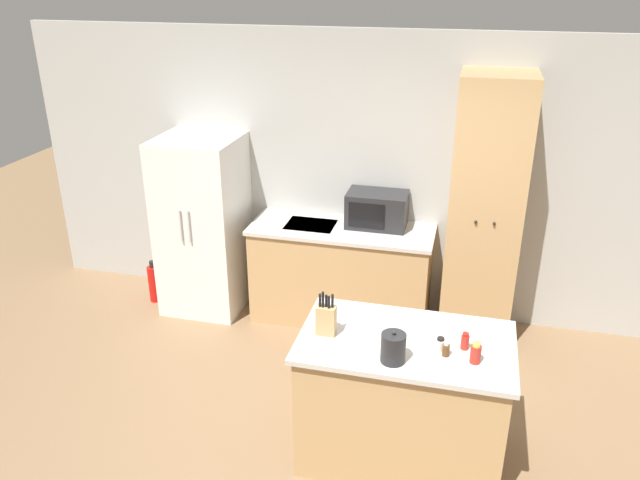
# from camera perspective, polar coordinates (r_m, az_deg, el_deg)

# --- Properties ---
(ground_plane) EXTENTS (14.00, 14.00, 0.00)m
(ground_plane) POSITION_cam_1_polar(r_m,az_deg,el_deg) (4.36, 2.72, -21.01)
(ground_plane) COLOR #846647
(wall_back) EXTENTS (7.20, 0.06, 2.60)m
(wall_back) POSITION_cam_1_polar(r_m,az_deg,el_deg) (5.68, 7.76, 5.43)
(wall_back) COLOR #B2B2AD
(wall_back) RESTS_ON ground_plane
(refrigerator) EXTENTS (0.73, 0.74, 1.67)m
(refrigerator) POSITION_cam_1_polar(r_m,az_deg,el_deg) (5.97, -10.62, 1.38)
(refrigerator) COLOR white
(refrigerator) RESTS_ON ground_plane
(back_counter) EXTENTS (1.65, 0.64, 0.92)m
(back_counter) POSITION_cam_1_polar(r_m,az_deg,el_deg) (5.78, 1.94, -3.04)
(back_counter) COLOR tan
(back_counter) RESTS_ON ground_plane
(pantry_cabinet) EXTENTS (0.59, 0.62, 2.33)m
(pantry_cabinet) POSITION_cam_1_polar(r_m,az_deg,el_deg) (5.40, 14.83, 2.27)
(pantry_cabinet) COLOR tan
(pantry_cabinet) RESTS_ON ground_plane
(kitchen_island) EXTENTS (1.35, 0.80, 0.92)m
(kitchen_island) POSITION_cam_1_polar(r_m,az_deg,el_deg) (4.26, 7.54, -14.22)
(kitchen_island) COLOR tan
(kitchen_island) RESTS_ON ground_plane
(microwave) EXTENTS (0.53, 0.34, 0.32)m
(microwave) POSITION_cam_1_polar(r_m,az_deg,el_deg) (5.58, 5.22, 2.79)
(microwave) COLOR #232326
(microwave) RESTS_ON back_counter
(knife_block) EXTENTS (0.12, 0.07, 0.30)m
(knife_block) POSITION_cam_1_polar(r_m,az_deg,el_deg) (3.96, 0.56, -7.27)
(knife_block) COLOR tan
(knife_block) RESTS_ON kitchen_island
(spice_bottle_tall_dark) EXTENTS (0.04, 0.04, 0.09)m
(spice_bottle_tall_dark) POSITION_cam_1_polar(r_m,az_deg,el_deg) (3.86, 11.45, -9.77)
(spice_bottle_tall_dark) COLOR #563319
(spice_bottle_tall_dark) RESTS_ON kitchen_island
(spice_bottle_short_red) EXTENTS (0.06, 0.06, 0.08)m
(spice_bottle_short_red) POSITION_cam_1_polar(r_m,az_deg,el_deg) (3.91, 10.94, -9.33)
(spice_bottle_short_red) COLOR beige
(spice_bottle_short_red) RESTS_ON kitchen_island
(spice_bottle_amber_oil) EXTENTS (0.06, 0.06, 0.14)m
(spice_bottle_amber_oil) POSITION_cam_1_polar(r_m,az_deg,el_deg) (3.83, 14.05, -10.00)
(spice_bottle_amber_oil) COLOR #B2281E
(spice_bottle_amber_oil) RESTS_ON kitchen_island
(spice_bottle_green_herb) EXTENTS (0.05, 0.05, 0.11)m
(spice_bottle_green_herb) POSITION_cam_1_polar(r_m,az_deg,el_deg) (3.95, 13.12, -9.02)
(spice_bottle_green_herb) COLOR #B2281E
(spice_bottle_green_herb) RESTS_ON kitchen_island
(kettle) EXTENTS (0.15, 0.15, 0.21)m
(kettle) POSITION_cam_1_polar(r_m,az_deg,el_deg) (3.74, 6.71, -9.76)
(kettle) COLOR #232326
(kettle) RESTS_ON kitchen_island
(fire_extinguisher) EXTENTS (0.11, 0.11, 0.43)m
(fire_extinguisher) POSITION_cam_1_polar(r_m,az_deg,el_deg) (6.39, -14.93, -3.83)
(fire_extinguisher) COLOR red
(fire_extinguisher) RESTS_ON ground_plane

